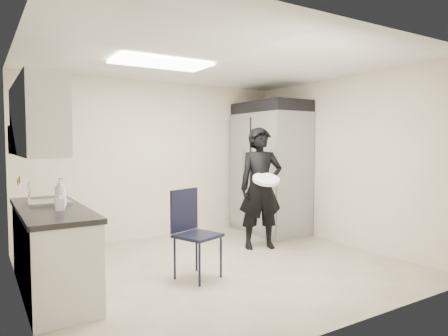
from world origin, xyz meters
TOP-DOWN VIEW (x-y plane):
  - floor at (0.00, 0.00)m, footprint 4.50×4.50m
  - ceiling at (0.00, 0.00)m, footprint 4.50×4.50m
  - back_wall at (0.00, 2.00)m, footprint 4.50×0.00m
  - left_wall at (-2.25, 0.00)m, footprint 0.00×4.00m
  - right_wall at (2.25, 0.00)m, footprint 0.00×4.00m
  - ceiling_panel at (-0.60, 0.40)m, footprint 1.20×0.60m
  - lower_counter at (-1.95, 0.20)m, footprint 0.60×1.90m
  - countertop at (-1.95, 0.20)m, footprint 0.64×1.95m
  - sink at (-1.93, 0.45)m, footprint 0.42×0.40m
  - faucet at (-2.13, 0.45)m, footprint 0.02×0.02m
  - upper_cabinets at (-2.08, 0.20)m, footprint 0.35×1.80m
  - towel_dispenser at (-2.14, 1.35)m, footprint 0.22×0.30m
  - notice_sticker_left at (-2.24, 0.10)m, footprint 0.00×0.12m
  - notice_sticker_right at (-2.24, 0.30)m, footprint 0.00×0.12m
  - commercial_fridge at (1.83, 1.27)m, footprint 0.80×1.35m
  - fridge_compressor at (1.83, 1.27)m, footprint 0.80×1.35m
  - folding_chair at (-0.44, -0.24)m, footprint 0.58×0.58m
  - man_tuxedo at (1.01, 0.47)m, footprint 0.77×0.64m
  - bucket_lid at (0.92, 0.23)m, footprint 0.49×0.49m
  - soap_bottle_a at (-1.88, 0.07)m, footprint 0.17×0.17m
  - soap_bottle_b at (-1.91, -0.09)m, footprint 0.08×0.09m

SIDE VIEW (x-z plane):
  - floor at x=0.00m, z-range 0.00..0.00m
  - lower_counter at x=-1.95m, z-range 0.00..0.86m
  - folding_chair at x=-0.44m, z-range 0.00..1.01m
  - sink at x=-1.93m, z-range 0.80..0.94m
  - countertop at x=-1.95m, z-range 0.86..0.91m
  - man_tuxedo at x=1.01m, z-range 0.00..1.81m
  - soap_bottle_b at x=-1.91m, z-range 0.91..1.09m
  - faucet at x=-2.13m, z-range 0.90..1.14m
  - commercial_fridge at x=1.83m, z-range 0.00..2.10m
  - bucket_lid at x=0.92m, z-range 1.03..1.08m
  - soap_bottle_a at x=-1.88m, z-range 0.91..1.22m
  - notice_sticker_right at x=-2.24m, z-range 1.15..1.21m
  - notice_sticker_left at x=-2.24m, z-range 1.19..1.25m
  - back_wall at x=0.00m, z-range -0.95..3.55m
  - left_wall at x=-2.25m, z-range -0.70..3.30m
  - right_wall at x=2.25m, z-range -0.70..3.30m
  - towel_dispenser at x=-2.14m, z-range 1.45..1.80m
  - upper_cabinets at x=-2.08m, z-range 1.45..2.20m
  - fridge_compressor at x=1.83m, z-range 2.10..2.30m
  - ceiling_panel at x=-0.60m, z-range 2.56..2.58m
  - ceiling at x=0.00m, z-range 2.60..2.60m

